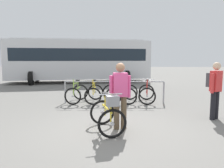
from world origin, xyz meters
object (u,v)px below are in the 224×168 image
object	(u,v)px
racked_bike_red	(147,93)
person_with_featured_bike	(120,93)
racked_bike_yellow	(94,93)
bus_distant	(80,59)
featured_bicycle	(108,114)
racked_bike_blue	(112,93)
racked_bike_lime	(77,93)
pedestrian_with_backpack	(215,87)
racked_bike_white	(129,93)

from	to	relation	value
racked_bike_red	person_with_featured_bike	world-z (taller)	person_with_featured_bike
racked_bike_yellow	bus_distant	size ratio (longest dim) A/B	0.11
featured_bicycle	racked_bike_blue	bearing A→B (deg)	91.68
racked_bike_red	racked_bike_lime	bearing A→B (deg)	-177.30
racked_bike_lime	pedestrian_with_backpack	xyz separation A→B (m)	(4.47, -2.14, 0.57)
person_with_featured_bike	racked_bike_white	bearing A→B (deg)	84.62
racked_bike_white	racked_bike_red	xyz separation A→B (m)	(0.70, 0.03, 0.00)
racked_bike_lime	racked_bike_yellow	distance (m)	0.70
racked_bike_blue	featured_bicycle	distance (m)	3.48
racked_bike_red	pedestrian_with_backpack	size ratio (longest dim) A/B	0.71
racked_bike_lime	racked_bike_white	xyz separation A→B (m)	(2.10, 0.10, 0.00)
bus_distant	pedestrian_with_backpack	bearing A→B (deg)	-58.22
racked_bike_lime	racked_bike_white	world-z (taller)	same
racked_bike_blue	racked_bike_red	bearing A→B (deg)	2.70
racked_bike_red	pedestrian_with_backpack	world-z (taller)	pedestrian_with_backpack
racked_bike_yellow	bus_distant	world-z (taller)	bus_distant
racked_bike_lime	racked_bike_red	size ratio (longest dim) A/B	0.99
racked_bike_red	bus_distant	xyz separation A→B (m)	(-4.13, 7.10, 1.37)
racked_bike_white	featured_bicycle	world-z (taller)	same
racked_bike_white	pedestrian_with_backpack	size ratio (longest dim) A/B	0.70
racked_bike_white	bus_distant	bearing A→B (deg)	115.69
racked_bike_blue	featured_bicycle	xyz separation A→B (m)	(0.10, -3.48, 0.08)
racked_bike_white	pedestrian_with_backpack	distance (m)	3.32
featured_bicycle	racked_bike_lime	bearing A→B (deg)	113.76
featured_bicycle	bus_distant	xyz separation A→B (m)	(-2.83, 10.64, 1.30)
racked_bike_yellow	racked_bike_white	xyz separation A→B (m)	(1.40, 0.07, -0.00)
racked_bike_blue	featured_bicycle	bearing A→B (deg)	-88.32
racked_bike_lime	person_with_featured_bike	distance (m)	3.68
bus_distant	racked_bike_white	bearing A→B (deg)	-64.31
racked_bike_lime	racked_bike_yellow	bearing A→B (deg)	2.70
pedestrian_with_backpack	racked_bike_lime	bearing A→B (deg)	154.40
racked_bike_white	racked_bike_lime	bearing A→B (deg)	-177.30
racked_bike_red	person_with_featured_bike	bearing A→B (deg)	-106.97
featured_bicycle	racked_bike_white	bearing A→B (deg)	80.34
racked_bike_red	bus_distant	size ratio (longest dim) A/B	0.11
racked_bike_lime	featured_bicycle	size ratio (longest dim) A/B	0.92
racked_bike_white	bus_distant	xyz separation A→B (m)	(-3.43, 7.13, 1.37)
racked_bike_white	bus_distant	distance (m)	8.03
racked_bike_lime	pedestrian_with_backpack	size ratio (longest dim) A/B	0.70
racked_bike_blue	bus_distant	size ratio (longest dim) A/B	0.12
person_with_featured_bike	featured_bicycle	bearing A→B (deg)	-140.13
featured_bicycle	pedestrian_with_backpack	size ratio (longest dim) A/B	0.77
racked_bike_blue	person_with_featured_bike	distance (m)	3.30
racked_bike_red	featured_bicycle	size ratio (longest dim) A/B	0.93
pedestrian_with_backpack	racked_bike_white	bearing A→B (deg)	136.67
featured_bicycle	bus_distant	bearing A→B (deg)	104.91
racked_bike_blue	racked_bike_white	xyz separation A→B (m)	(0.70, 0.03, -0.00)
racked_bike_yellow	racked_bike_white	bearing A→B (deg)	2.70
featured_bicycle	bus_distant	world-z (taller)	bus_distant
person_with_featured_bike	racked_bike_yellow	bearing A→B (deg)	108.82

